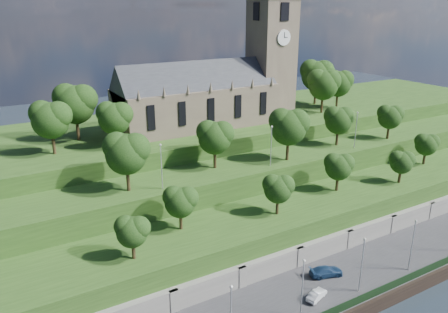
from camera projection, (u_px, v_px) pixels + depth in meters
ground at (382, 309)px, 58.06m from camera, size 320.00×320.00×0.00m
promenade at (349, 279)px, 62.63m from camera, size 160.00×12.00×2.00m
quay_wall at (383, 302)px, 57.66m from camera, size 160.00×0.50×2.20m
fence at (381, 290)px, 57.70m from camera, size 160.00×0.10×1.20m
retaining_wall at (322, 251)px, 67.02m from camera, size 160.00×2.10×5.00m
embankment_lower at (297, 226)px, 71.45m from camera, size 160.00×12.00×8.00m
embankment_upper at (259, 191)px, 79.77m from camera, size 160.00×10.00×12.00m
hilltop at (206, 152)px, 96.43m from camera, size 160.00×32.00×15.00m
church at (217, 87)px, 88.58m from camera, size 38.60×12.35×27.60m
trees_lower at (310, 176)px, 69.92m from camera, size 66.37×8.19×6.75m
trees_upper at (265, 130)px, 75.27m from camera, size 61.09×8.93×9.41m
trees_hilltop at (234, 90)px, 89.97m from camera, size 71.21×16.34×10.85m
lamp_posts_promenade at (362, 261)px, 56.97m from camera, size 60.36×0.36×8.07m
lamp_posts_upper at (271, 143)px, 73.97m from camera, size 40.36×0.36×7.14m
car_middle at (317, 295)px, 56.82m from camera, size 3.71×2.29×1.16m
car_right at (326, 271)px, 61.58m from camera, size 5.19×3.26×1.40m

